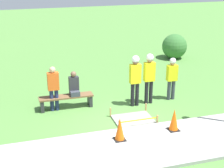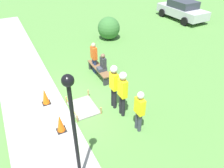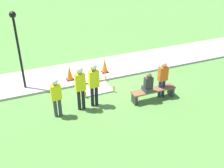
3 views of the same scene
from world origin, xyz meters
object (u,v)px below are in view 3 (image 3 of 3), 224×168
at_px(traffic_cone_near_patch, 105,66).
at_px(person_seated_on_bench, 148,84).
at_px(worker_assistant, 56,94).
at_px(traffic_cone_far_patch, 70,73).
at_px(park_bench, 153,92).
at_px(worker_trainee, 80,84).
at_px(bystander_in_orange_shirt, 163,77).
at_px(worker_supervisor, 94,80).
at_px(lamppost_near, 17,39).

bearing_deg(traffic_cone_near_patch, person_seated_on_bench, 104.46).
bearing_deg(worker_assistant, traffic_cone_far_patch, -114.22).
distance_m(traffic_cone_near_patch, park_bench, 3.19).
bearing_deg(traffic_cone_far_patch, person_seated_on_bench, 131.69).
xyz_separation_m(park_bench, worker_trainee, (3.09, -0.44, 0.85)).
distance_m(worker_trainee, bystander_in_orange_shirt, 3.57).
bearing_deg(worker_supervisor, traffic_cone_near_patch, -119.41).
height_order(bystander_in_orange_shirt, lamppost_near, lamppost_near).
bearing_deg(traffic_cone_near_patch, worker_assistant, 41.69).
height_order(person_seated_on_bench, bystander_in_orange_shirt, bystander_in_orange_shirt).
height_order(person_seated_on_bench, worker_assistant, worker_assistant).
distance_m(worker_supervisor, worker_assistant, 1.60).
bearing_deg(worker_assistant, park_bench, 175.37).
bearing_deg(worker_supervisor, bystander_in_orange_shirt, 171.59).
bearing_deg(traffic_cone_near_patch, traffic_cone_far_patch, 3.12).
xyz_separation_m(traffic_cone_near_patch, person_seated_on_bench, (-0.78, 3.04, 0.38)).
relative_size(person_seated_on_bench, worker_assistant, 0.52).
height_order(traffic_cone_near_patch, park_bench, traffic_cone_near_patch).
relative_size(worker_supervisor, lamppost_near, 0.56).
height_order(traffic_cone_near_patch, worker_trainee, worker_trainee).
xyz_separation_m(worker_assistant, bystander_in_orange_shirt, (-4.54, 0.27, -0.06)).
relative_size(traffic_cone_near_patch, traffic_cone_far_patch, 1.00).
distance_m(traffic_cone_near_patch, worker_trainee, 3.32).
distance_m(traffic_cone_far_patch, worker_assistant, 2.86).
height_order(worker_supervisor, worker_trainee, worker_trainee).
xyz_separation_m(bystander_in_orange_shirt, lamppost_near, (5.49, -2.89, 1.50)).
bearing_deg(park_bench, worker_supervisor, -11.28).
bearing_deg(worker_supervisor, traffic_cone_far_patch, -79.77).
xyz_separation_m(person_seated_on_bench, lamppost_near, (4.72, -3.00, 1.60)).
bearing_deg(lamppost_near, worker_trainee, 127.81).
height_order(traffic_cone_far_patch, worker_trainee, worker_trainee).
distance_m(person_seated_on_bench, worker_supervisor, 2.29).
bearing_deg(person_seated_on_bench, worker_supervisor, -14.13).
bearing_deg(traffic_cone_near_patch, worker_supervisor, 60.59).
relative_size(park_bench, person_seated_on_bench, 2.24).
distance_m(worker_supervisor, lamppost_near, 3.74).
bearing_deg(person_seated_on_bench, worker_trainee, -10.05).
relative_size(traffic_cone_near_patch, person_seated_on_bench, 0.81).
bearing_deg(traffic_cone_far_patch, worker_trainee, 86.43).
bearing_deg(worker_trainee, lamppost_near, -52.19).
bearing_deg(worker_supervisor, worker_assistant, 6.09).
relative_size(traffic_cone_near_patch, worker_trainee, 0.37).
xyz_separation_m(traffic_cone_near_patch, bystander_in_orange_shirt, (-1.55, 2.93, 0.49)).
distance_m(park_bench, worker_supervisor, 2.70).
xyz_separation_m(worker_supervisor, bystander_in_orange_shirt, (-2.96, 0.44, -0.25)).
bearing_deg(lamppost_near, worker_supervisor, 135.93).
bearing_deg(worker_trainee, bystander_in_orange_shirt, 173.91).
bearing_deg(worker_supervisor, park_bench, 168.72).
distance_m(traffic_cone_near_patch, traffic_cone_far_patch, 1.84).
relative_size(traffic_cone_near_patch, bystander_in_orange_shirt, 0.43).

